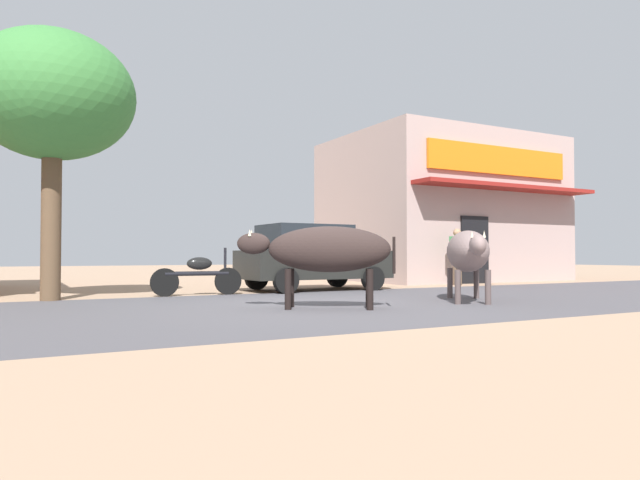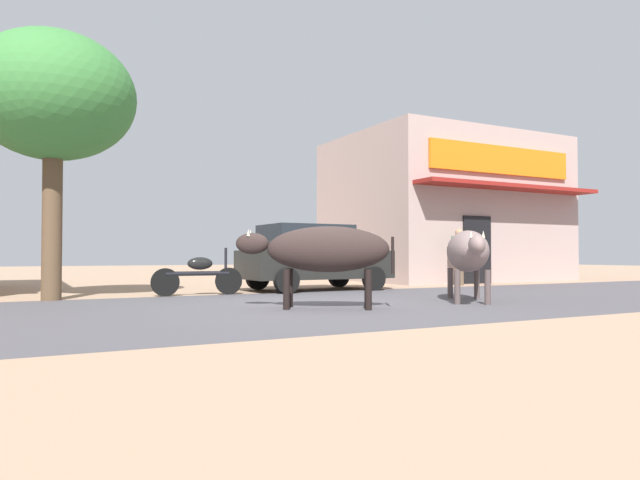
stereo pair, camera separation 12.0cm
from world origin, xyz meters
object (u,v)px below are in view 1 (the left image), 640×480
at_px(roadside_tree, 53,98).
at_px(cow_near_brown, 326,250).
at_px(pedestrian_by_shop, 457,252).
at_px(parked_hatchback_car, 311,257).
at_px(parked_motorcycle, 198,274).
at_px(cow_far_dark, 468,252).

distance_m(roadside_tree, cow_near_brown, 6.39).
bearing_deg(pedestrian_by_shop, cow_near_brown, -146.74).
distance_m(roadside_tree, pedestrian_by_shop, 11.26).
xyz_separation_m(parked_hatchback_car, parked_motorcycle, (-3.05, -0.49, -0.37)).
bearing_deg(roadside_tree, pedestrian_by_shop, 2.69).
height_order(cow_near_brown, pedestrian_by_shop, pedestrian_by_shop).
xyz_separation_m(roadside_tree, pedestrian_by_shop, (10.84, 0.51, -3.02)).
distance_m(roadside_tree, parked_motorcycle, 4.60).
distance_m(parked_hatchback_car, pedestrian_by_shop, 4.84).
xyz_separation_m(roadside_tree, cow_far_dark, (7.04, -4.04, -3.04)).
bearing_deg(parked_motorcycle, cow_far_dark, -44.57).
xyz_separation_m(roadside_tree, parked_hatchback_car, (6.00, 0.48, -3.16)).
height_order(roadside_tree, cow_near_brown, roadside_tree).
bearing_deg(cow_near_brown, roadside_tree, 134.51).
distance_m(parked_motorcycle, pedestrian_by_shop, 7.92).
height_order(parked_hatchback_car, cow_far_dark, parked_hatchback_car).
distance_m(cow_far_dark, pedestrian_by_shop, 5.93).
bearing_deg(cow_far_dark, roadside_tree, 150.15).
relative_size(parked_hatchback_car, pedestrian_by_shop, 2.25).
height_order(parked_hatchback_car, cow_near_brown, parked_hatchback_car).
bearing_deg(parked_motorcycle, cow_near_brown, -76.06).
xyz_separation_m(parked_motorcycle, cow_far_dark, (4.09, -4.03, 0.49)).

